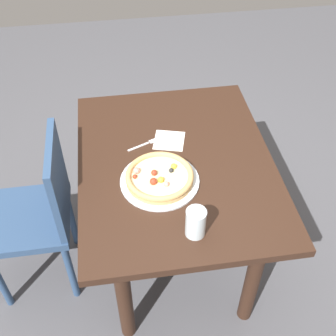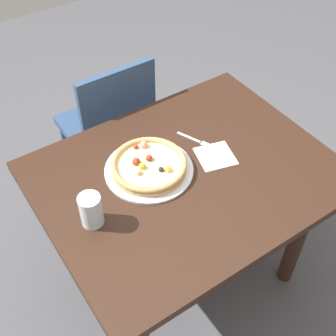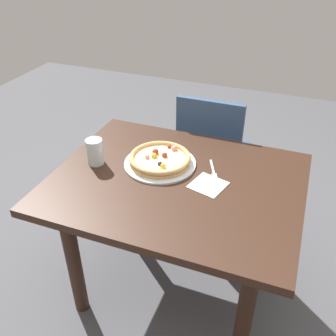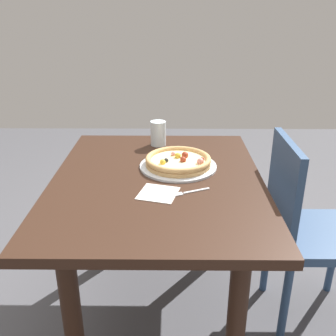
# 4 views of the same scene
# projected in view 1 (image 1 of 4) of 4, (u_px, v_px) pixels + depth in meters

# --- Properties ---
(ground_plane) EXTENTS (6.00, 6.00, 0.00)m
(ground_plane) POSITION_uv_depth(u_px,v_px,m) (174.00, 254.00, 2.44)
(ground_plane) COLOR #4C4C51
(dining_table) EXTENTS (1.11, 0.87, 0.73)m
(dining_table) POSITION_uv_depth(u_px,v_px,m) (176.00, 179.00, 2.01)
(dining_table) COLOR #331E14
(dining_table) RESTS_ON ground
(chair_near) EXTENTS (0.40, 0.40, 0.89)m
(chair_near) POSITION_uv_depth(u_px,v_px,m) (39.00, 211.00, 2.03)
(chair_near) COLOR navy
(chair_near) RESTS_ON ground
(plate) EXTENTS (0.34, 0.34, 0.01)m
(plate) POSITION_uv_depth(u_px,v_px,m) (160.00, 181.00, 1.84)
(plate) COLOR silver
(plate) RESTS_ON dining_table
(pizza) EXTENTS (0.29, 0.29, 0.05)m
(pizza) POSITION_uv_depth(u_px,v_px,m) (159.00, 177.00, 1.82)
(pizza) COLOR tan
(pizza) RESTS_ON plate
(fork) EXTENTS (0.08, 0.16, 0.00)m
(fork) POSITION_uv_depth(u_px,v_px,m) (146.00, 144.00, 2.01)
(fork) COLOR silver
(fork) RESTS_ON dining_table
(drinking_glass) EXTENTS (0.08, 0.08, 0.12)m
(drinking_glass) POSITION_uv_depth(u_px,v_px,m) (196.00, 223.00, 1.60)
(drinking_glass) COLOR silver
(drinking_glass) RESTS_ON dining_table
(napkin) EXTENTS (0.17, 0.17, 0.00)m
(napkin) POSITION_uv_depth(u_px,v_px,m) (169.00, 141.00, 2.03)
(napkin) COLOR white
(napkin) RESTS_ON dining_table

